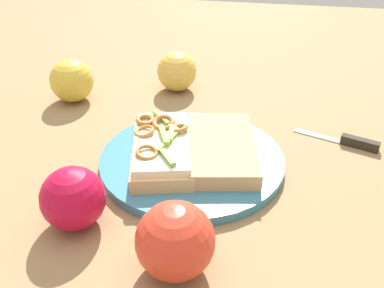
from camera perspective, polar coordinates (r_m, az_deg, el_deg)
ground_plane at (r=0.59m, az=0.00°, el=-2.80°), size 2.00×2.00×0.00m
plate at (r=0.58m, az=0.00°, el=-2.24°), size 0.26×0.26×0.01m
sandwich at (r=0.57m, az=-4.25°, el=-0.35°), size 0.18×0.12×0.04m
bread_slice_side at (r=0.58m, az=4.18°, el=-0.59°), size 0.18×0.12×0.02m
apple_0 at (r=0.42m, az=-2.38°, el=-13.42°), size 0.11×0.11×0.08m
apple_1 at (r=0.78m, az=-16.58°, el=8.55°), size 0.11×0.11×0.08m
apple_2 at (r=0.80m, az=-2.15°, el=10.16°), size 0.10×0.10×0.08m
apple_3 at (r=0.49m, az=-16.39°, el=-7.32°), size 0.11×0.11×0.08m
knife at (r=0.67m, az=21.26°, el=0.37°), size 0.05×0.13×0.02m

